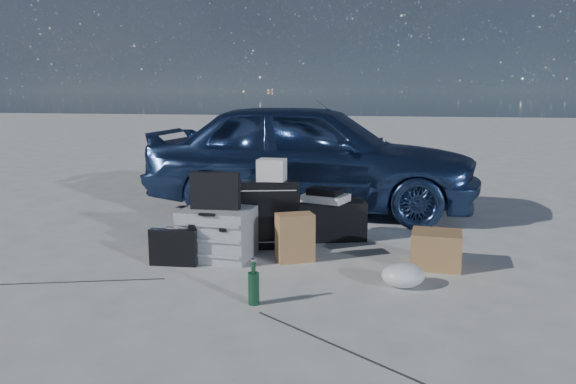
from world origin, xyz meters
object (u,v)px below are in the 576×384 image
Objects in this scene: suitcase_left at (221,215)px; green_bottle at (254,283)px; suitcase_right at (270,214)px; pelican_case at (218,233)px; duffel_bag at (326,220)px; cardboard_box at (436,249)px; car at (311,155)px; briefcase at (173,247)px.

suitcase_left reaches higher than green_bottle.
suitcase_left is 0.88× the size of suitcase_right.
pelican_case reaches higher than duffel_bag.
cardboard_box is (2.00, -0.35, -0.13)m from suitcase_left.
car is at bearing 92.35° from green_bottle.
briefcase is 1.00× the size of cardboard_box.
car is 2.28m from pelican_case.
suitcase_left is (0.17, 0.75, 0.13)m from briefcase.
cardboard_box is at bearing 5.17° from pelican_case.
cardboard_box is (1.03, -0.72, -0.04)m from duffel_bag.
duffel_bag is at bearing 25.76° from suitcase_right.
suitcase_right reaches higher than pelican_case.
suitcase_right is (0.38, 0.41, 0.10)m from pelican_case.
green_bottle is at bearing -176.36° from car.
green_bottle is (-0.25, -1.84, -0.04)m from duffel_bag.
pelican_case is 0.79× the size of duffel_bag.
briefcase is (-0.77, -2.48, -0.52)m from car.
suitcase_left is (-0.12, 0.46, 0.06)m from pelican_case.
briefcase is at bearing -169.43° from cardboard_box.
pelican_case is 0.57m from suitcase_right.
pelican_case is at bearing -176.74° from cardboard_box.
car is 5.20× the size of duffel_bag.
car is 9.90× the size of cardboard_box.
duffel_bag is at bearing -163.17° from car.
duffel_bag is (0.85, 0.82, -0.03)m from pelican_case.
suitcase_right reaches higher than briefcase.
suitcase_right is 1.45m from green_bottle.
briefcase is 1.15m from green_bottle.
pelican_case is at bearing 169.02° from car.
suitcase_left is 0.50m from suitcase_right.
suitcase_left is 0.73× the size of duffel_bag.
duffel_bag is at bearing 39.90° from briefcase.
duffel_bag is at bearing 82.39° from green_bottle.
car is at bearing 68.27° from briefcase.
car is 1.81m from suitcase_right.
duffel_bag is 1.90× the size of cardboard_box.
green_bottle is at bearing -96.49° from suitcase_right.
briefcase is 0.52× the size of duffel_bag.
suitcase_left reaches higher than pelican_case.
suitcase_left is at bearing 72.59° from briefcase.
car is at bearing 59.80° from suitcase_left.
duffel_bag is at bearing 9.53° from suitcase_left.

